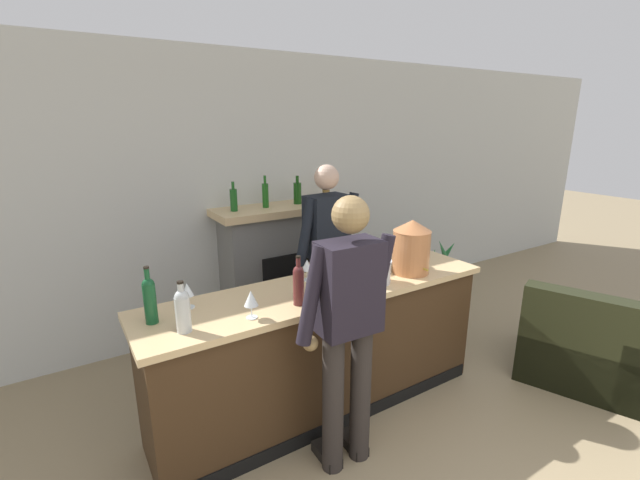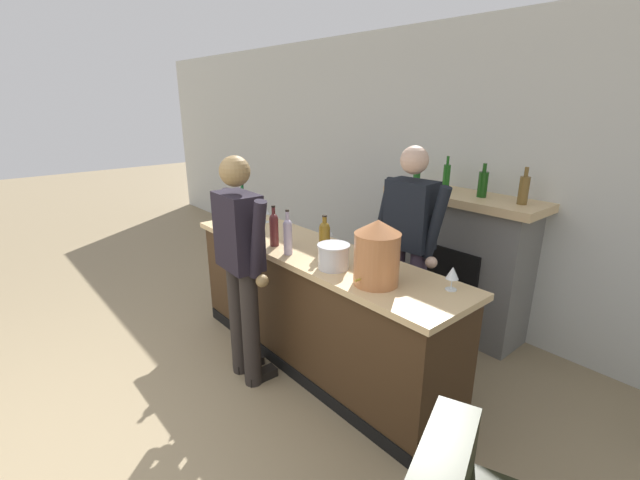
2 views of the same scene
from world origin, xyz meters
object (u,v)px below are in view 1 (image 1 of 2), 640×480
object	(u,v)px
armchair_black	(583,349)
wine_bottle_burgundy_dark	(299,283)
person_bartender	(327,255)
wine_glass_front_right	(307,266)
ice_bucket_steel	(376,271)
wine_bottle_riesling_slim	(332,277)
fireplace_stone	(284,265)
wine_glass_by_dispenser	(251,299)
potted_plant_corner	(440,272)
wine_glass_near_bucket	(362,256)
copper_dispenser	(411,246)
wine_glass_back_row	(419,244)
wine_bottle_cabernet_heavy	(336,265)
wine_glass_mid_counter	(187,291)
wine_bottle_rose_blush	(183,309)
wine_bottle_merlot_tall	(150,298)
person_customer	(348,326)

from	to	relation	value
armchair_black	wine_bottle_burgundy_dark	xyz separation A→B (m)	(-2.31, 0.68, 0.84)
armchair_black	person_bartender	xyz separation A→B (m)	(-1.60, 1.45, 0.70)
wine_glass_front_right	ice_bucket_steel	bearing A→B (deg)	-37.46
wine_bottle_riesling_slim	wine_glass_front_right	world-z (taller)	wine_bottle_riesling_slim
fireplace_stone	wine_glass_by_dispenser	distance (m)	1.93
potted_plant_corner	wine_glass_near_bucket	distance (m)	2.30
person_bartender	potted_plant_corner	bearing A→B (deg)	12.74
potted_plant_corner	ice_bucket_steel	world-z (taller)	ice_bucket_steel
copper_dispenser	wine_bottle_riesling_slim	distance (m)	0.80
potted_plant_corner	wine_glass_back_row	bearing A→B (deg)	-145.99
armchair_black	wine_glass_by_dispenser	size ratio (longest dim) A/B	6.59
fireplace_stone	wine_bottle_cabernet_heavy	distance (m)	1.48
armchair_black	fireplace_stone	bearing A→B (deg)	125.97
fireplace_stone	wine_glass_front_right	xyz separation A→B (m)	(-0.43, -1.21, 0.43)
wine_bottle_burgundy_dark	wine_glass_by_dispenser	world-z (taller)	wine_bottle_burgundy_dark
ice_bucket_steel	wine_glass_by_dispenser	size ratio (longest dim) A/B	1.28
armchair_black	wine_bottle_cabernet_heavy	distance (m)	2.26
ice_bucket_steel	wine_bottle_cabernet_heavy	xyz separation A→B (m)	(-0.25, 0.14, 0.05)
wine_glass_by_dispenser	wine_glass_front_right	bearing A→B (deg)	31.10
wine_bottle_riesling_slim	wine_glass_mid_counter	size ratio (longest dim) A/B	2.05
ice_bucket_steel	wine_bottle_rose_blush	size ratio (longest dim) A/B	0.75
armchair_black	wine_bottle_merlot_tall	xyz separation A→B (m)	(-3.16, 0.91, 0.85)
wine_glass_by_dispenser	wine_glass_front_right	world-z (taller)	wine_glass_by_dispenser
person_customer	ice_bucket_steel	xyz separation A→B (m)	(0.54, 0.41, 0.11)
wine_glass_near_bucket	wine_glass_front_right	size ratio (longest dim) A/B	1.01
wine_glass_mid_counter	wine_bottle_merlot_tall	bearing A→B (deg)	-158.46
fireplace_stone	copper_dispenser	xyz separation A→B (m)	(0.32, -1.49, 0.53)
wine_bottle_burgundy_dark	wine_bottle_rose_blush	world-z (taller)	wine_bottle_burgundy_dark
ice_bucket_steel	wine_bottle_merlot_tall	xyz separation A→B (m)	(-1.50, 0.20, 0.07)
wine_bottle_merlot_tall	wine_glass_back_row	distance (m)	2.23
person_bartender	wine_bottle_riesling_slim	world-z (taller)	person_bartender
person_bartender	wine_glass_mid_counter	bearing A→B (deg)	-161.33
wine_bottle_riesling_slim	wine_glass_mid_counter	distance (m)	0.91
copper_dispenser	person_customer	bearing A→B (deg)	-154.36
wine_glass_mid_counter	wine_glass_front_right	distance (m)	0.87
ice_bucket_steel	wine_glass_mid_counter	world-z (taller)	ice_bucket_steel
copper_dispenser	wine_glass_front_right	xyz separation A→B (m)	(-0.76, 0.28, -0.10)
wine_bottle_riesling_slim	wine_glass_front_right	xyz separation A→B (m)	(0.03, 0.37, -0.04)
copper_dispenser	ice_bucket_steel	bearing A→B (deg)	-175.67
wine_bottle_riesling_slim	wine_glass_by_dispenser	xyz separation A→B (m)	(-0.56, 0.01, -0.03)
wine_glass_front_right	wine_glass_near_bucket	bearing A→B (deg)	-4.77
potted_plant_corner	copper_dispenser	xyz separation A→B (m)	(-1.66, -1.15, 0.89)
copper_dispenser	wine_glass_by_dispenser	size ratio (longest dim) A/B	2.39
copper_dispenser	wine_bottle_riesling_slim	world-z (taller)	copper_dispenser
wine_bottle_burgundy_dark	wine_glass_mid_counter	size ratio (longest dim) A/B	1.95
potted_plant_corner	wine_bottle_cabernet_heavy	world-z (taller)	wine_bottle_cabernet_heavy
wine_bottle_merlot_tall	person_customer	bearing A→B (deg)	-32.07
wine_glass_back_row	wine_bottle_rose_blush	bearing A→B (deg)	-171.50
armchair_black	wine_glass_front_right	xyz separation A→B (m)	(-2.05, 1.02, 0.81)
person_customer	wine_glass_by_dispenser	size ratio (longest dim) A/B	9.89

